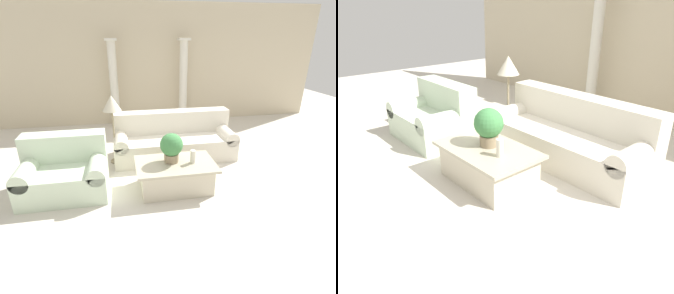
% 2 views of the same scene
% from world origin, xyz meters
% --- Properties ---
extents(ground_plane, '(16.00, 16.00, 0.00)m').
position_xyz_m(ground_plane, '(0.00, 0.00, 0.00)').
color(ground_plane, silver).
extents(wall_back, '(10.00, 0.06, 3.20)m').
position_xyz_m(wall_back, '(0.00, 3.32, 1.60)').
color(wall_back, beige).
rests_on(wall_back, ground_plane).
extents(sofa_long, '(2.46, 0.96, 0.92)m').
position_xyz_m(sofa_long, '(0.21, 0.79, 0.36)').
color(sofa_long, beige).
rests_on(sofa_long, ground_plane).
extents(loveseat, '(1.33, 0.96, 0.92)m').
position_xyz_m(loveseat, '(-1.80, -0.24, 0.37)').
color(loveseat, silver).
rests_on(loveseat, ground_plane).
extents(coffee_table, '(1.30, 0.83, 0.47)m').
position_xyz_m(coffee_table, '(-0.03, -0.50, 0.24)').
color(coffee_table, beige).
rests_on(coffee_table, ground_plane).
extents(potted_plant, '(0.37, 0.37, 0.49)m').
position_xyz_m(potted_plant, '(-0.08, -0.43, 0.74)').
color(potted_plant, '#937F60').
rests_on(potted_plant, coffee_table).
extents(pillar_candle, '(0.09, 0.09, 0.22)m').
position_xyz_m(pillar_candle, '(0.25, -0.53, 0.58)').
color(pillar_candle, silver).
rests_on(pillar_candle, coffee_table).
extents(floor_lamp, '(0.35, 0.35, 1.36)m').
position_xyz_m(floor_lamp, '(-1.00, 0.69, 1.15)').
color(floor_lamp, gray).
rests_on(floor_lamp, ground_plane).
extents(column_left, '(0.30, 0.30, 2.32)m').
position_xyz_m(column_left, '(-0.97, 2.94, 1.19)').
color(column_left, silver).
rests_on(column_left, ground_plane).
extents(column_right, '(0.30, 0.30, 2.32)m').
position_xyz_m(column_right, '(0.91, 2.94, 1.19)').
color(column_right, silver).
rests_on(column_right, ground_plane).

